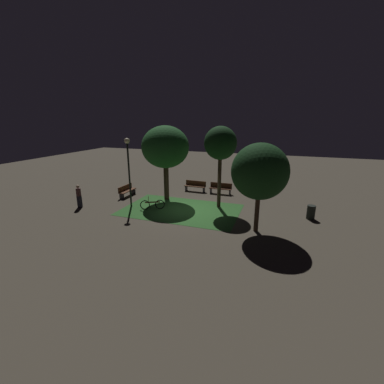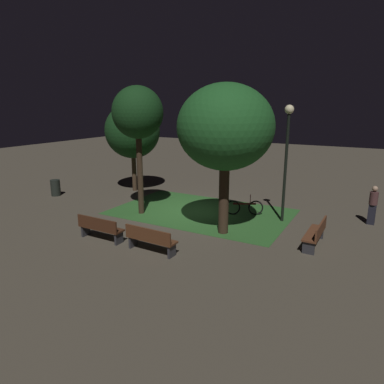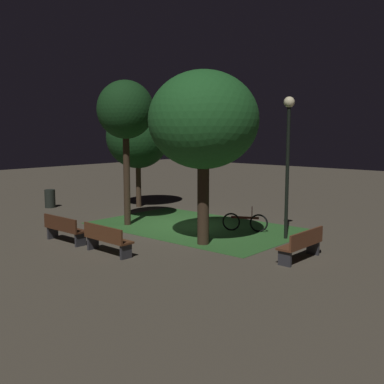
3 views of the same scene
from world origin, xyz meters
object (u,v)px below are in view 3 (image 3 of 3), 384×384
bench_front_left (107,238)px  trash_bin (50,199)px  bicycle (245,222)px  tree_left_canopy (126,111)px  tree_lawn_side (138,137)px  bench_lawn_edge (64,228)px  tree_right_canopy (203,121)px  bench_by_lamp (302,244)px  lamp_post_near_wall (288,144)px

bench_front_left → trash_bin: (-8.76, 3.59, -0.05)m
trash_bin → bicycle: (10.03, 1.72, -0.09)m
tree_left_canopy → trash_bin: 7.10m
tree_lawn_side → bicycle: tree_lawn_side is taller
bench_front_left → tree_left_canopy: bearing=130.9°
bench_lawn_edge → tree_right_canopy: 5.72m
tree_left_canopy → tree_lawn_side: (-2.91, 3.25, -1.04)m
bench_lawn_edge → tree_lawn_side: (-3.56, 6.55, 2.85)m
bench_by_lamp → tree_left_canopy: bearing=179.3°
bench_lawn_edge → bench_front_left: 2.20m
bench_lawn_edge → tree_lawn_side: tree_lawn_side is taller
bench_by_lamp → lamp_post_near_wall: size_ratio=0.38×
tree_lawn_side → bench_lawn_edge: bearing=-61.4°
tree_right_canopy → bicycle: (-0.08, 2.47, -3.60)m
lamp_post_near_wall → bicycle: 3.33m
bench_front_left → bench_by_lamp: same height
tree_left_canopy → lamp_post_near_wall: tree_left_canopy is taller
bicycle → trash_bin: bearing=-170.3°
bench_by_lamp → trash_bin: 13.44m
bench_lawn_edge → bicycle: size_ratio=1.19×
tree_lawn_side → trash_bin: size_ratio=5.62×
lamp_post_near_wall → trash_bin: (-11.73, -1.69, -2.78)m
lamp_post_near_wall → trash_bin: lamp_post_near_wall is taller
bench_by_lamp → tree_left_canopy: (-7.53, 0.10, 3.89)m
tree_lawn_side → lamp_post_near_wall: tree_lawn_side is taller
bicycle → bench_by_lamp: bearing=-31.8°
tree_lawn_side → lamp_post_near_wall: bearing=-8.3°
bench_front_left → tree_lawn_side: 9.18m
trash_bin → bicycle: bicycle is taller
trash_bin → tree_lawn_side: bearing=44.7°
tree_lawn_side → lamp_post_near_wall: size_ratio=1.02×
tree_left_canopy → lamp_post_near_wall: bearing=18.8°
trash_bin → tree_left_canopy: bearing=-2.8°
bench_lawn_edge → tree_right_canopy: bearing=38.5°
bench_by_lamp → tree_left_canopy: size_ratio=0.33×
tree_right_canopy → lamp_post_near_wall: 3.02m
tree_right_canopy → lamp_post_near_wall: size_ratio=1.16×
bench_lawn_edge → bench_by_lamp: same height
bench_lawn_edge → tree_right_canopy: (3.56, 2.83, 3.46)m
tree_left_canopy → bench_lawn_edge: bearing=-78.8°
tree_right_canopy → bench_front_left: bearing=-115.6°
bench_lawn_edge → tree_lawn_side: 7.98m
bench_front_left → tree_lawn_side: size_ratio=0.38×
tree_right_canopy → tree_lawn_side: (-7.12, 3.71, -0.61)m
lamp_post_near_wall → trash_bin: bearing=-171.8°
lamp_post_near_wall → trash_bin: 12.17m
tree_left_canopy → bench_front_left: bearing=-49.1°
bench_front_left → tree_right_canopy: bearing=64.4°
bench_front_left → bench_by_lamp: size_ratio=1.00×
tree_right_canopy → tree_lawn_side: tree_right_canopy is taller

